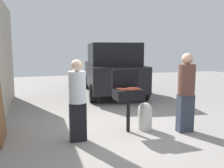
# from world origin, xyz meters

# --- Properties ---
(ground_plane) EXTENTS (24.00, 24.00, 0.00)m
(ground_plane) POSITION_xyz_m (0.00, 0.00, 0.00)
(ground_plane) COLOR gray
(bbq_grill) EXTENTS (0.60, 0.44, 0.94)m
(bbq_grill) POSITION_xyz_m (0.06, -0.03, 0.80)
(bbq_grill) COLOR black
(bbq_grill) RESTS_ON ground
(grill_lid_open) EXTENTS (0.60, 0.05, 0.42)m
(grill_lid_open) POSITION_xyz_m (0.06, 0.19, 1.15)
(grill_lid_open) COLOR black
(grill_lid_open) RESTS_ON bbq_grill
(hot_dog_0) EXTENTS (0.13, 0.04, 0.03)m
(hot_dog_0) POSITION_xyz_m (0.23, -0.11, 0.95)
(hot_dog_0) COLOR #AD4228
(hot_dog_0) RESTS_ON bbq_grill
(hot_dog_1) EXTENTS (0.13, 0.03, 0.03)m
(hot_dog_1) POSITION_xyz_m (0.06, -0.19, 0.95)
(hot_dog_1) COLOR #AD4228
(hot_dog_1) RESTS_ON bbq_grill
(hot_dog_2) EXTENTS (0.13, 0.03, 0.03)m
(hot_dog_2) POSITION_xyz_m (-0.08, -0.14, 0.95)
(hot_dog_2) COLOR #AD4228
(hot_dog_2) RESTS_ON bbq_grill
(hot_dog_3) EXTENTS (0.13, 0.04, 0.03)m
(hot_dog_3) POSITION_xyz_m (0.15, 0.10, 0.95)
(hot_dog_3) COLOR #B74C33
(hot_dog_3) RESTS_ON bbq_grill
(hot_dog_4) EXTENTS (0.13, 0.03, 0.03)m
(hot_dog_4) POSITION_xyz_m (-0.04, -0.05, 0.95)
(hot_dog_4) COLOR #B74C33
(hot_dog_4) RESTS_ON bbq_grill
(hot_dog_5) EXTENTS (0.13, 0.03, 0.03)m
(hot_dog_5) POSITION_xyz_m (-0.00, -0.09, 0.95)
(hot_dog_5) COLOR #AD4228
(hot_dog_5) RESTS_ON bbq_grill
(hot_dog_6) EXTENTS (0.13, 0.03, 0.03)m
(hot_dog_6) POSITION_xyz_m (0.13, 0.01, 0.95)
(hot_dog_6) COLOR #B74C33
(hot_dog_6) RESTS_ON bbq_grill
(hot_dog_7) EXTENTS (0.13, 0.03, 0.03)m
(hot_dog_7) POSITION_xyz_m (0.07, -0.12, 0.95)
(hot_dog_7) COLOR #B74C33
(hot_dog_7) RESTS_ON bbq_grill
(hot_dog_8) EXTENTS (0.13, 0.03, 0.03)m
(hot_dog_8) POSITION_xyz_m (0.07, 0.05, 0.95)
(hot_dog_8) COLOR #B74C33
(hot_dog_8) RESTS_ON bbq_grill
(hot_dog_9) EXTENTS (0.13, 0.04, 0.03)m
(hot_dog_9) POSITION_xyz_m (-0.10, 0.01, 0.95)
(hot_dog_9) COLOR #C6593D
(hot_dog_9) RESTS_ON bbq_grill
(hot_dog_10) EXTENTS (0.13, 0.04, 0.03)m
(hot_dog_10) POSITION_xyz_m (0.23, 0.07, 0.95)
(hot_dog_10) COLOR #B74C33
(hot_dog_10) RESTS_ON bbq_grill
(hot_dog_11) EXTENTS (0.13, 0.03, 0.03)m
(hot_dog_11) POSITION_xyz_m (0.24, -0.03, 0.95)
(hot_dog_11) COLOR #AD4228
(hot_dog_11) RESTS_ON bbq_grill
(hot_dog_12) EXTENTS (0.13, 0.04, 0.03)m
(hot_dog_12) POSITION_xyz_m (-0.12, 0.09, 0.95)
(hot_dog_12) COLOR #B74C33
(hot_dog_12) RESTS_ON bbq_grill
(hot_dog_13) EXTENTS (0.13, 0.03, 0.03)m
(hot_dog_13) POSITION_xyz_m (0.21, -0.17, 0.95)
(hot_dog_13) COLOR #AD4228
(hot_dog_13) RESTS_ON bbq_grill
(propane_tank) EXTENTS (0.32, 0.32, 0.62)m
(propane_tank) POSITION_xyz_m (0.47, 0.00, 0.32)
(propane_tank) COLOR silver
(propane_tank) RESTS_ON ground
(person_left) EXTENTS (0.34, 0.34, 1.60)m
(person_left) POSITION_xyz_m (-1.08, -0.26, 0.87)
(person_left) COLOR black
(person_left) RESTS_ON ground
(person_right) EXTENTS (0.36, 0.36, 1.72)m
(person_right) POSITION_xyz_m (1.25, -0.39, 0.93)
(person_right) COLOR #333847
(person_right) RESTS_ON ground
(parked_minivan) EXTENTS (2.50, 4.61, 2.02)m
(parked_minivan) POSITION_xyz_m (1.06, 4.46, 1.03)
(parked_minivan) COLOR black
(parked_minivan) RESTS_ON ground
(leaning_board) EXTENTS (0.11, 0.90, 1.22)m
(leaning_board) POSITION_xyz_m (-2.53, 0.16, 0.61)
(leaning_board) COLOR brown
(leaning_board) RESTS_ON ground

